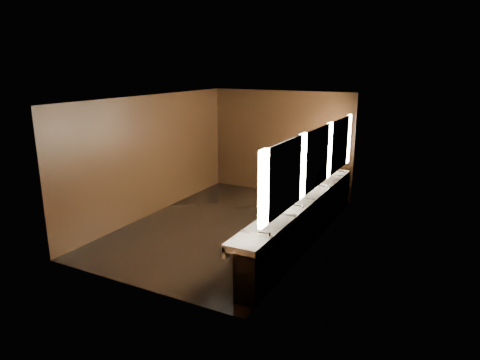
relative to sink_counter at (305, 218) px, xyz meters
The scene contains 10 objects.
floor 1.86m from the sink_counter, behind, with size 6.00×6.00×0.00m, color black.
ceiling 2.92m from the sink_counter, behind, with size 4.00×6.00×0.02m, color #2D2D2B.
wall_back 3.61m from the sink_counter, 120.87° to the left, with size 4.00×0.02×2.80m, color black.
wall_front 3.61m from the sink_counter, 120.87° to the right, with size 4.00×0.02×2.80m, color black.
wall_left 3.90m from the sink_counter, behind, with size 0.02×6.00×2.80m, color black.
wall_right 0.93m from the sink_counter, ahead, with size 0.02×6.00×2.80m, color black.
sink_counter is the anchor object (origin of this frame).
mirror_band 1.27m from the sink_counter, ahead, with size 0.06×5.03×1.15m.
person 0.65m from the sink_counter, behind, with size 0.56×0.37×1.53m, color #7B9BB8.
trash_bin 2.13m from the sink_counter, 95.90° to the right, with size 0.34×0.34×0.53m, color black.
Camera 1 is at (4.40, -7.70, 3.46)m, focal length 32.00 mm.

